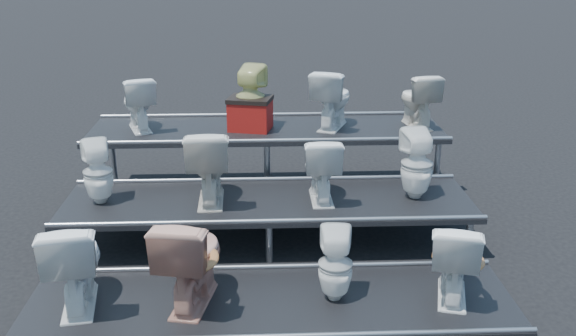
{
  "coord_description": "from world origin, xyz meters",
  "views": [
    {
      "loc": [
        -0.06,
        -6.14,
        3.0
      ],
      "look_at": [
        0.21,
        0.1,
        0.77
      ],
      "focal_mm": 40.0,
      "sensor_mm": 36.0,
      "label": 1
    }
  ],
  "objects_px": {
    "toilet_2": "(335,265)",
    "toilet_11": "(418,100)",
    "toilet_9": "(251,97)",
    "toilet_10": "(332,98)",
    "toilet_6": "(321,168)",
    "toilet_3": "(454,258)",
    "toilet_4": "(98,172)",
    "toilet_5": "(209,165)",
    "toilet_8": "(138,103)",
    "toilet_0": "(74,262)",
    "toilet_1": "(191,258)",
    "toilet_7": "(417,164)",
    "red_crate": "(250,115)"
  },
  "relations": [
    {
      "from": "red_crate",
      "to": "toilet_4",
      "type": "bearing_deg",
      "value": -127.75
    },
    {
      "from": "toilet_0",
      "to": "toilet_7",
      "type": "distance_m",
      "value": 3.45
    },
    {
      "from": "toilet_4",
      "to": "toilet_3",
      "type": "bearing_deg",
      "value": 139.12
    },
    {
      "from": "toilet_5",
      "to": "toilet_11",
      "type": "height_order",
      "value": "toilet_11"
    },
    {
      "from": "toilet_3",
      "to": "red_crate",
      "type": "relative_size",
      "value": 1.55
    },
    {
      "from": "toilet_5",
      "to": "toilet_8",
      "type": "bearing_deg",
      "value": -56.32
    },
    {
      "from": "toilet_11",
      "to": "toilet_6",
      "type": "bearing_deg",
      "value": 35.48
    },
    {
      "from": "toilet_0",
      "to": "toilet_6",
      "type": "bearing_deg",
      "value": -158.34
    },
    {
      "from": "toilet_7",
      "to": "toilet_6",
      "type": "bearing_deg",
      "value": -6.59
    },
    {
      "from": "toilet_5",
      "to": "toilet_9",
      "type": "height_order",
      "value": "toilet_9"
    },
    {
      "from": "toilet_6",
      "to": "toilet_2",
      "type": "bearing_deg",
      "value": 89.93
    },
    {
      "from": "toilet_4",
      "to": "toilet_10",
      "type": "bearing_deg",
      "value": -171.87
    },
    {
      "from": "toilet_6",
      "to": "toilet_4",
      "type": "bearing_deg",
      "value": -0.51
    },
    {
      "from": "toilet_2",
      "to": "toilet_8",
      "type": "distance_m",
      "value": 3.41
    },
    {
      "from": "toilet_8",
      "to": "toilet_10",
      "type": "height_order",
      "value": "toilet_10"
    },
    {
      "from": "toilet_0",
      "to": "toilet_4",
      "type": "bearing_deg",
      "value": -95.9
    },
    {
      "from": "toilet_6",
      "to": "toilet_11",
      "type": "distance_m",
      "value": 1.86
    },
    {
      "from": "toilet_6",
      "to": "red_crate",
      "type": "distance_m",
      "value": 1.46
    },
    {
      "from": "toilet_3",
      "to": "toilet_4",
      "type": "distance_m",
      "value": 3.55
    },
    {
      "from": "toilet_0",
      "to": "toilet_6",
      "type": "height_order",
      "value": "toilet_6"
    },
    {
      "from": "toilet_4",
      "to": "toilet_8",
      "type": "bearing_deg",
      "value": -118.14
    },
    {
      "from": "toilet_0",
      "to": "toilet_10",
      "type": "xyz_separation_m",
      "value": [
        2.43,
        2.6,
        0.75
      ]
    },
    {
      "from": "toilet_2",
      "to": "toilet_9",
      "type": "height_order",
      "value": "toilet_9"
    },
    {
      "from": "toilet_9",
      "to": "toilet_10",
      "type": "xyz_separation_m",
      "value": [
        0.97,
        0.0,
        -0.03
      ]
    },
    {
      "from": "toilet_0",
      "to": "toilet_8",
      "type": "bearing_deg",
      "value": -101.95
    },
    {
      "from": "toilet_10",
      "to": "toilet_1",
      "type": "bearing_deg",
      "value": 83.07
    },
    {
      "from": "toilet_4",
      "to": "toilet_5",
      "type": "height_order",
      "value": "toilet_5"
    },
    {
      "from": "toilet_4",
      "to": "toilet_10",
      "type": "distance_m",
      "value": 2.85
    },
    {
      "from": "toilet_2",
      "to": "toilet_1",
      "type": "bearing_deg",
      "value": 5.18
    },
    {
      "from": "toilet_8",
      "to": "toilet_10",
      "type": "bearing_deg",
      "value": 160.64
    },
    {
      "from": "toilet_3",
      "to": "toilet_11",
      "type": "bearing_deg",
      "value": -80.15
    },
    {
      "from": "toilet_5",
      "to": "toilet_8",
      "type": "xyz_separation_m",
      "value": [
        -0.91,
        1.3,
        0.33
      ]
    },
    {
      "from": "toilet_1",
      "to": "toilet_11",
      "type": "distance_m",
      "value": 3.67
    },
    {
      "from": "toilet_0",
      "to": "toilet_5",
      "type": "height_order",
      "value": "toilet_5"
    },
    {
      "from": "toilet_9",
      "to": "toilet_7",
      "type": "bearing_deg",
      "value": 162.85
    },
    {
      "from": "toilet_7",
      "to": "toilet_8",
      "type": "distance_m",
      "value": 3.33
    },
    {
      "from": "toilet_6",
      "to": "toilet_5",
      "type": "bearing_deg",
      "value": -0.51
    },
    {
      "from": "toilet_2",
      "to": "toilet_11",
      "type": "xyz_separation_m",
      "value": [
        1.27,
        2.6,
        0.8
      ]
    },
    {
      "from": "toilet_6",
      "to": "toilet_8",
      "type": "distance_m",
      "value": 2.46
    },
    {
      "from": "toilet_4",
      "to": "toilet_2",
      "type": "bearing_deg",
      "value": 130.85
    },
    {
      "from": "toilet_6",
      "to": "toilet_0",
      "type": "bearing_deg",
      "value": 30.25
    },
    {
      "from": "toilet_8",
      "to": "toilet_11",
      "type": "bearing_deg",
      "value": 160.64
    },
    {
      "from": "toilet_4",
      "to": "toilet_1",
      "type": "bearing_deg",
      "value": 109.49
    },
    {
      "from": "toilet_5",
      "to": "toilet_7",
      "type": "bearing_deg",
      "value": 178.57
    },
    {
      "from": "toilet_0",
      "to": "toilet_9",
      "type": "height_order",
      "value": "toilet_9"
    },
    {
      "from": "toilet_5",
      "to": "toilet_2",
      "type": "bearing_deg",
      "value": 130.09
    },
    {
      "from": "toilet_8",
      "to": "toilet_10",
      "type": "xyz_separation_m",
      "value": [
        2.3,
        0.0,
        0.03
      ]
    },
    {
      "from": "toilet_2",
      "to": "toilet_9",
      "type": "xyz_separation_m",
      "value": [
        -0.74,
        2.6,
        0.85
      ]
    },
    {
      "from": "toilet_6",
      "to": "toilet_8",
      "type": "bearing_deg",
      "value": -32.83
    },
    {
      "from": "toilet_4",
      "to": "toilet_6",
      "type": "height_order",
      "value": "toilet_6"
    }
  ]
}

